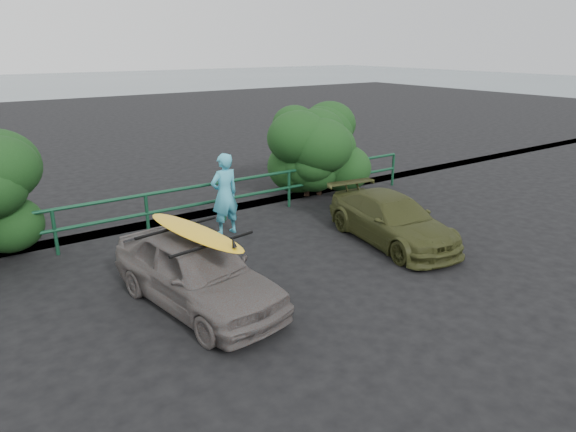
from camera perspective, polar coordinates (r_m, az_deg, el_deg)
name	(u,v)px	position (r m, az deg, el deg)	size (l,w,h in m)	color
ground	(312,310)	(8.81, 2.73, -10.38)	(80.00, 80.00, 0.00)	black
guardrail	(187,207)	(12.63, -11.13, 0.95)	(14.00, 0.08, 1.04)	#124028
shrub_right	(335,150)	(15.43, 5.20, 7.32)	(3.20, 2.40, 2.56)	#173C16
sedan	(197,271)	(8.83, -10.11, -6.08)	(1.48, 3.67, 1.25)	#5D5553
olive_vehicle	(392,219)	(11.73, 11.45, -0.37)	(1.49, 3.66, 1.06)	#393D1A
man	(225,194)	(11.95, -7.06, 2.40)	(0.70, 0.46, 1.93)	#45B4D0
roof_rack	(194,235)	(8.58, -10.35, -2.12)	(1.58, 1.11, 0.05)	black
surfboard	(194,232)	(8.56, -10.38, -1.72)	(0.53, 2.57, 0.08)	yellow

